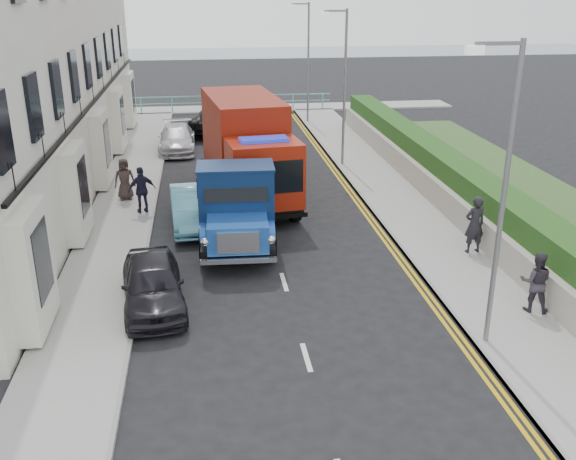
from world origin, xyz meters
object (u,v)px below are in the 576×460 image
object	(u,v)px
lamp_near	(500,183)
pedestrian_east_near	(475,225)
lamp_far	(306,56)
parked_car_front	(153,284)
lamp_mid	(342,79)
bedford_lorry	(236,211)
red_lorry	(248,147)

from	to	relation	value
lamp_near	pedestrian_east_near	bearing A→B (deg)	69.47
lamp_far	lamp_near	bearing A→B (deg)	-90.00
parked_car_front	pedestrian_east_near	xyz separation A→B (m)	(9.70, 2.13, 0.37)
lamp_mid	lamp_far	distance (m)	10.00
parked_car_front	pedestrian_east_near	world-z (taller)	pedestrian_east_near
lamp_far	bedford_lorry	xyz separation A→B (m)	(-5.35, -19.34, -2.71)
red_lorry	lamp_far	bearing A→B (deg)	65.23
red_lorry	pedestrian_east_near	distance (m)	9.43
lamp_far	pedestrian_east_near	bearing A→B (deg)	-84.74
lamp_near	lamp_far	world-z (taller)	same
lamp_near	bedford_lorry	bearing A→B (deg)	128.73
bedford_lorry	pedestrian_east_near	bearing A→B (deg)	-9.64
lamp_near	bedford_lorry	xyz separation A→B (m)	(-5.35, 6.66, -2.71)
lamp_near	lamp_mid	xyz separation A→B (m)	(0.00, 16.00, 0.00)
bedford_lorry	lamp_mid	bearing A→B (deg)	62.47
red_lorry	pedestrian_east_near	xyz separation A→B (m)	(6.51, -6.74, -1.04)
lamp_near	lamp_mid	bearing A→B (deg)	90.00
lamp_mid	parked_car_front	world-z (taller)	lamp_mid
lamp_near	parked_car_front	bearing A→B (deg)	158.91
pedestrian_east_near	red_lorry	bearing A→B (deg)	-53.25
red_lorry	pedestrian_east_near	bearing A→B (deg)	-52.78
lamp_mid	bedford_lorry	size ratio (longest dim) A/B	1.17
lamp_mid	lamp_far	size ratio (longest dim) A/B	1.00
bedford_lorry	red_lorry	size ratio (longest dim) A/B	0.78
lamp_far	parked_car_front	distance (m)	24.51
bedford_lorry	red_lorry	world-z (taller)	red_lorry
lamp_mid	bedford_lorry	distance (m)	11.09
lamp_far	parked_car_front	bearing A→B (deg)	-108.68
lamp_mid	red_lorry	size ratio (longest dim) A/B	0.91
bedford_lorry	pedestrian_east_near	distance (m)	7.43
red_lorry	lamp_mid	bearing A→B (deg)	35.21
red_lorry	pedestrian_east_near	world-z (taller)	red_lorry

